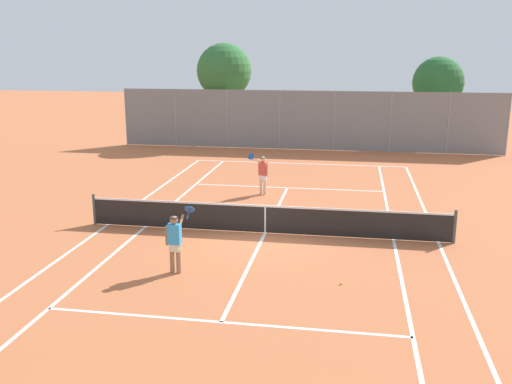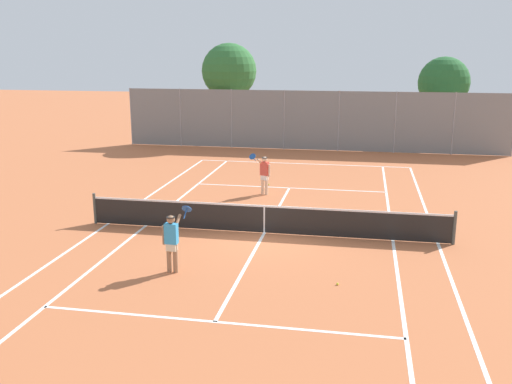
# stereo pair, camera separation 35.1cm
# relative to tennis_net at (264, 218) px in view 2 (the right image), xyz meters

# --- Properties ---
(ground_plane) EXTENTS (120.00, 120.00, 0.00)m
(ground_plane) POSITION_rel_tennis_net_xyz_m (0.00, 0.00, -0.51)
(ground_plane) COLOR #BC663D
(court_line_markings) EXTENTS (11.10, 23.90, 0.01)m
(court_line_markings) POSITION_rel_tennis_net_xyz_m (0.00, 0.00, -0.51)
(court_line_markings) COLOR white
(court_line_markings) RESTS_ON ground
(tennis_net) EXTENTS (12.00, 0.10, 1.07)m
(tennis_net) POSITION_rel_tennis_net_xyz_m (0.00, 0.00, 0.00)
(tennis_net) COLOR #474C47
(tennis_net) RESTS_ON ground
(player_near_side) EXTENTS (0.69, 0.73, 1.77)m
(player_near_side) POSITION_rel_tennis_net_xyz_m (-1.86, -3.77, 0.42)
(player_near_side) COLOR #936B4C
(player_near_side) RESTS_ON ground
(player_far_left) EXTENTS (0.84, 0.69, 1.77)m
(player_far_left) POSITION_rel_tennis_net_xyz_m (-0.88, 5.07, 0.42)
(player_far_left) COLOR beige
(player_far_left) RESTS_ON ground
(loose_tennis_ball_0) EXTENTS (0.07, 0.07, 0.07)m
(loose_tennis_ball_0) POSITION_rel_tennis_net_xyz_m (2.58, -3.84, -0.48)
(loose_tennis_ball_0) COLOR #D1DB33
(loose_tennis_ball_0) RESTS_ON ground
(loose_tennis_ball_1) EXTENTS (0.07, 0.07, 0.07)m
(loose_tennis_ball_1) POSITION_rel_tennis_net_xyz_m (1.35, 2.22, -0.48)
(loose_tennis_ball_1) COLOR #D1DB33
(loose_tennis_ball_1) RESTS_ON ground
(loose_tennis_ball_2) EXTENTS (0.07, 0.07, 0.07)m
(loose_tennis_ball_2) POSITION_rel_tennis_net_xyz_m (-0.97, 6.75, -0.48)
(loose_tennis_ball_2) COLOR #D1DB33
(loose_tennis_ball_2) RESTS_ON ground
(back_fence) EXTENTS (22.74, 0.08, 3.54)m
(back_fence) POSITION_rel_tennis_net_xyz_m (0.00, 16.23, 1.26)
(back_fence) COLOR gray
(back_fence) RESTS_ON ground
(tree_behind_left) EXTENTS (3.44, 3.44, 6.27)m
(tree_behind_left) POSITION_rel_tennis_net_xyz_m (-5.36, 18.04, 3.96)
(tree_behind_left) COLOR brown
(tree_behind_left) RESTS_ON ground
(tree_behind_right) EXTENTS (3.08, 3.08, 5.46)m
(tree_behind_right) POSITION_rel_tennis_net_xyz_m (7.70, 19.06, 3.32)
(tree_behind_right) COLOR brown
(tree_behind_right) RESTS_ON ground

